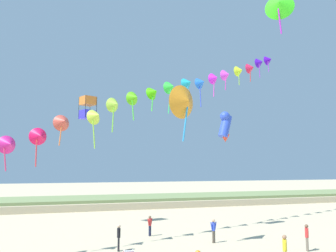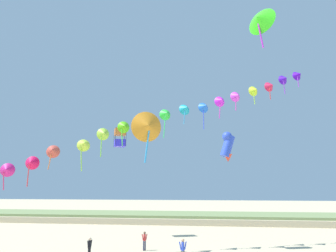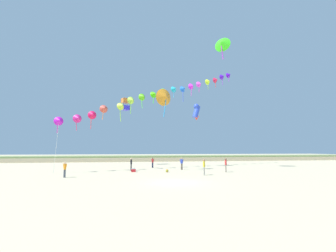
{
  "view_description": "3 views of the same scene",
  "coord_description": "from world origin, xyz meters",
  "px_view_note": "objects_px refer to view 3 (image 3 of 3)",
  "views": [
    {
      "loc": [
        -8.07,
        -12.03,
        5.4
      ],
      "look_at": [
        -0.15,
        12.18,
        8.39
      ],
      "focal_mm": 38.0,
      "sensor_mm": 36.0,
      "label": 1
    },
    {
      "loc": [
        5.29,
        -11.15,
        5.41
      ],
      "look_at": [
        2.5,
        9.74,
        9.73
      ],
      "focal_mm": 32.0,
      "sensor_mm": 36.0,
      "label": 2
    },
    {
      "loc": [
        -3.82,
        -19.01,
        2.77
      ],
      "look_at": [
        1.44,
        12.67,
        6.18
      ],
      "focal_mm": 24.0,
      "sensor_mm": 36.0,
      "label": 3
    }
  ],
  "objects_px": {
    "beach_cooler": "(133,170)",
    "beach_ball": "(167,171)",
    "large_kite_high_solo": "(222,43)",
    "large_kite_mid_trail": "(125,104)",
    "person_far_center": "(182,163)",
    "person_far_right": "(226,164)",
    "person_near_left": "(204,166)",
    "large_kite_low_lead": "(165,97)",
    "person_mid_center": "(153,162)",
    "person_near_right": "(131,163)",
    "large_kite_outer_drift": "(196,111)",
    "person_far_left": "(65,168)"
  },
  "relations": [
    {
      "from": "person_far_right",
      "to": "large_kite_high_solo",
      "type": "xyz_separation_m",
      "value": [
        1.91,
        4.57,
        18.22
      ]
    },
    {
      "from": "person_far_left",
      "to": "large_kite_mid_trail",
      "type": "bearing_deg",
      "value": 72.76
    },
    {
      "from": "person_mid_center",
      "to": "large_kite_outer_drift",
      "type": "height_order",
      "value": "large_kite_outer_drift"
    },
    {
      "from": "person_near_right",
      "to": "large_kite_mid_trail",
      "type": "height_order",
      "value": "large_kite_mid_trail"
    },
    {
      "from": "person_near_left",
      "to": "person_far_center",
      "type": "xyz_separation_m",
      "value": [
        -0.89,
        7.11,
        -0.04
      ]
    },
    {
      "from": "person_near_right",
      "to": "large_kite_low_lead",
      "type": "distance_m",
      "value": 10.08
    },
    {
      "from": "large_kite_outer_drift",
      "to": "beach_ball",
      "type": "relative_size",
      "value": 7.93
    },
    {
      "from": "person_mid_center",
      "to": "beach_cooler",
      "type": "xyz_separation_m",
      "value": [
        -3.0,
        -6.14,
        -0.7
      ]
    },
    {
      "from": "person_far_center",
      "to": "large_kite_high_solo",
      "type": "height_order",
      "value": "large_kite_high_solo"
    },
    {
      "from": "person_near_right",
      "to": "large_kite_mid_trail",
      "type": "distance_m",
      "value": 14.94
    },
    {
      "from": "large_kite_mid_trail",
      "to": "beach_ball",
      "type": "bearing_deg",
      "value": -67.8
    },
    {
      "from": "beach_ball",
      "to": "person_far_right",
      "type": "bearing_deg",
      "value": -7.74
    },
    {
      "from": "large_kite_mid_trail",
      "to": "beach_ball",
      "type": "height_order",
      "value": "large_kite_mid_trail"
    },
    {
      "from": "beach_ball",
      "to": "person_near_left",
      "type": "bearing_deg",
      "value": -47.84
    },
    {
      "from": "person_far_left",
      "to": "large_kite_mid_trail",
      "type": "relative_size",
      "value": 0.72
    },
    {
      "from": "person_far_center",
      "to": "beach_ball",
      "type": "xyz_separation_m",
      "value": [
        -2.61,
        -3.24,
        -0.8
      ]
    },
    {
      "from": "person_mid_center",
      "to": "large_kite_mid_trail",
      "type": "bearing_deg",
      "value": 124.52
    },
    {
      "from": "person_far_right",
      "to": "beach_ball",
      "type": "bearing_deg",
      "value": 172.26
    },
    {
      "from": "person_near_left",
      "to": "person_far_left",
      "type": "relative_size",
      "value": 1.12
    },
    {
      "from": "person_near_right",
      "to": "person_far_center",
      "type": "xyz_separation_m",
      "value": [
        7.0,
        0.4,
        -0.01
      ]
    },
    {
      "from": "large_kite_outer_drift",
      "to": "beach_ball",
      "type": "xyz_separation_m",
      "value": [
        -6.48,
        -8.62,
        -9.11
      ]
    },
    {
      "from": "person_far_right",
      "to": "large_kite_low_lead",
      "type": "xyz_separation_m",
      "value": [
        -7.26,
        3.14,
        9.03
      ]
    },
    {
      "from": "large_kite_low_lead",
      "to": "person_mid_center",
      "type": "bearing_deg",
      "value": 102.79
    },
    {
      "from": "person_near_right",
      "to": "beach_ball",
      "type": "relative_size",
      "value": 4.71
    },
    {
      "from": "beach_ball",
      "to": "person_near_right",
      "type": "bearing_deg",
      "value": 147.13
    },
    {
      "from": "person_near_right",
      "to": "large_kite_outer_drift",
      "type": "bearing_deg",
      "value": 27.99
    },
    {
      "from": "person_mid_center",
      "to": "large_kite_mid_trail",
      "type": "xyz_separation_m",
      "value": [
        -4.5,
        6.55,
        10.23
      ]
    },
    {
      "from": "person_mid_center",
      "to": "person_far_left",
      "type": "distance_m",
      "value": 14.64
    },
    {
      "from": "large_kite_outer_drift",
      "to": "beach_cooler",
      "type": "distance_m",
      "value": 15.87
    },
    {
      "from": "person_mid_center",
      "to": "large_kite_outer_drift",
      "type": "bearing_deg",
      "value": 10.73
    },
    {
      "from": "large_kite_low_lead",
      "to": "person_far_left",
      "type": "bearing_deg",
      "value": -152.39
    },
    {
      "from": "person_near_left",
      "to": "large_kite_mid_trail",
      "type": "height_order",
      "value": "large_kite_mid_trail"
    },
    {
      "from": "large_kite_low_lead",
      "to": "large_kite_high_solo",
      "type": "distance_m",
      "value": 13.06
    },
    {
      "from": "beach_cooler",
      "to": "large_kite_mid_trail",
      "type": "bearing_deg",
      "value": 96.74
    },
    {
      "from": "person_far_right",
      "to": "large_kite_high_solo",
      "type": "relative_size",
      "value": 0.44
    },
    {
      "from": "person_mid_center",
      "to": "large_kite_low_lead",
      "type": "height_order",
      "value": "large_kite_low_lead"
    },
    {
      "from": "large_kite_mid_trail",
      "to": "large_kite_high_solo",
      "type": "bearing_deg",
      "value": -34.42
    },
    {
      "from": "person_far_left",
      "to": "person_near_right",
      "type": "bearing_deg",
      "value": 44.4
    },
    {
      "from": "large_kite_high_solo",
      "to": "large_kite_mid_trail",
      "type": "bearing_deg",
      "value": 145.58
    },
    {
      "from": "person_near_left",
      "to": "large_kite_low_lead",
      "type": "xyz_separation_m",
      "value": [
        -3.46,
        6.01,
        9.0
      ]
    },
    {
      "from": "person_far_center",
      "to": "beach_ball",
      "type": "distance_m",
      "value": 4.24
    },
    {
      "from": "beach_cooler",
      "to": "large_kite_low_lead",
      "type": "bearing_deg",
      "value": 15.0
    },
    {
      "from": "person_near_right",
      "to": "large_kite_high_solo",
      "type": "xyz_separation_m",
      "value": [
        13.6,
        0.74,
        18.22
      ]
    },
    {
      "from": "person_far_right",
      "to": "beach_cooler",
      "type": "distance_m",
      "value": 11.61
    },
    {
      "from": "large_kite_mid_trail",
      "to": "large_kite_high_solo",
      "type": "height_order",
      "value": "large_kite_high_solo"
    },
    {
      "from": "beach_cooler",
      "to": "beach_ball",
      "type": "distance_m",
      "value": 4.23
    },
    {
      "from": "person_near_left",
      "to": "large_kite_low_lead",
      "type": "relative_size",
      "value": 0.43
    },
    {
      "from": "large_kite_outer_drift",
      "to": "person_far_left",
      "type": "bearing_deg",
      "value": -144.98
    },
    {
      "from": "person_far_right",
      "to": "large_kite_outer_drift",
      "type": "bearing_deg",
      "value": 94.9
    },
    {
      "from": "large_kite_low_lead",
      "to": "large_kite_outer_drift",
      "type": "xyz_separation_m",
      "value": [
        6.43,
        6.47,
        -0.72
      ]
    }
  ]
}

